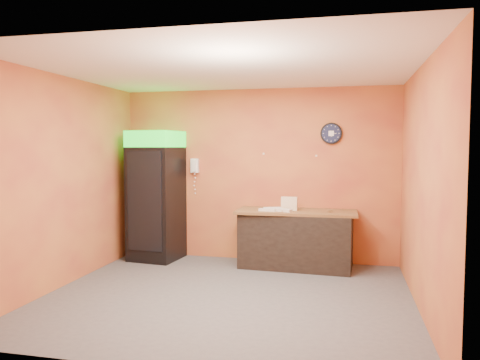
% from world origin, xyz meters
% --- Properties ---
extents(floor, '(4.50, 4.50, 0.00)m').
position_xyz_m(floor, '(0.00, 0.00, 0.00)').
color(floor, '#47474C').
rests_on(floor, ground).
extents(back_wall, '(4.50, 0.02, 2.80)m').
position_xyz_m(back_wall, '(0.00, 2.00, 1.40)').
color(back_wall, '#CE823A').
rests_on(back_wall, floor).
extents(left_wall, '(0.02, 4.00, 2.80)m').
position_xyz_m(left_wall, '(-2.25, 0.00, 1.40)').
color(left_wall, '#CE823A').
rests_on(left_wall, floor).
extents(right_wall, '(0.02, 4.00, 2.80)m').
position_xyz_m(right_wall, '(2.25, 0.00, 1.40)').
color(right_wall, '#CE823A').
rests_on(right_wall, floor).
extents(ceiling, '(4.50, 4.00, 0.02)m').
position_xyz_m(ceiling, '(0.00, 0.00, 2.80)').
color(ceiling, white).
rests_on(ceiling, back_wall).
extents(beverage_cooler, '(0.82, 0.83, 2.12)m').
position_xyz_m(beverage_cooler, '(-1.63, 1.60, 1.04)').
color(beverage_cooler, black).
rests_on(beverage_cooler, floor).
extents(prep_counter, '(1.73, 0.84, 0.84)m').
position_xyz_m(prep_counter, '(0.68, 1.63, 0.42)').
color(prep_counter, black).
rests_on(prep_counter, floor).
extents(wall_clock, '(0.34, 0.06, 0.34)m').
position_xyz_m(wall_clock, '(1.18, 1.97, 2.07)').
color(wall_clock, black).
rests_on(wall_clock, back_wall).
extents(wall_phone, '(0.13, 0.11, 0.24)m').
position_xyz_m(wall_phone, '(-1.06, 1.95, 1.55)').
color(wall_phone, white).
rests_on(wall_phone, back_wall).
extents(butcher_paper, '(1.84, 0.79, 0.04)m').
position_xyz_m(butcher_paper, '(0.68, 1.63, 0.86)').
color(butcher_paper, brown).
rests_on(butcher_paper, prep_counter).
extents(sub_roll_stack, '(0.25, 0.09, 0.21)m').
position_xyz_m(sub_roll_stack, '(0.57, 1.61, 0.99)').
color(sub_roll_stack, beige).
rests_on(sub_roll_stack, butcher_paper).
extents(wrapped_sandwich_left, '(0.27, 0.13, 0.04)m').
position_xyz_m(wrapped_sandwich_left, '(0.26, 1.45, 0.90)').
color(wrapped_sandwich_left, silver).
rests_on(wrapped_sandwich_left, butcher_paper).
extents(wrapped_sandwich_mid, '(0.31, 0.20, 0.04)m').
position_xyz_m(wrapped_sandwich_mid, '(0.48, 1.46, 0.90)').
color(wrapped_sandwich_mid, silver).
rests_on(wrapped_sandwich_mid, butcher_paper).
extents(wrapped_sandwich_right, '(0.33, 0.22, 0.04)m').
position_xyz_m(wrapped_sandwich_right, '(0.33, 1.58, 0.91)').
color(wrapped_sandwich_right, silver).
rests_on(wrapped_sandwich_right, butcher_paper).
extents(kitchen_tool, '(0.06, 0.06, 0.06)m').
position_xyz_m(kitchen_tool, '(0.51, 1.77, 0.91)').
color(kitchen_tool, silver).
rests_on(kitchen_tool, butcher_paper).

